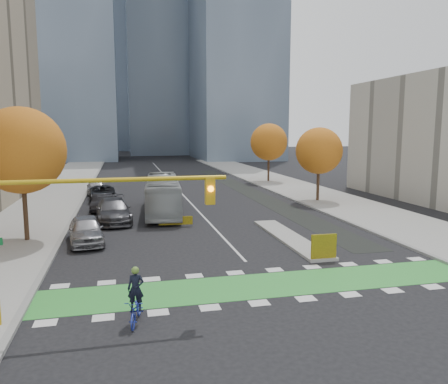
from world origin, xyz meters
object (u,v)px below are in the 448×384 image
parked_car_d (103,193)px  tree_west (21,150)px  tree_east_far (269,142)px  parked_car_e (96,187)px  tree_east_near (319,151)px  cyclist (136,304)px  hazard_board (324,246)px  traffic_signal_west (71,212)px  parked_car_b (102,202)px  parked_car_c (113,211)px  parked_car_a (86,230)px  bus (163,195)px

parked_car_d → tree_west: bearing=-108.4°
tree_west → parked_car_d: tree_west is taller
tree_east_far → parked_car_e: size_ratio=1.67×
tree_east_near → parked_car_d: size_ratio=1.33×
tree_west → tree_east_near: (24.00, 10.00, -0.75)m
cyclist → parked_car_e: cyclist is taller
tree_east_near → tree_east_far: (0.50, 16.00, 0.38)m
hazard_board → cyclist: 11.16m
tree_east_near → parked_car_e: 23.65m
traffic_signal_west → parked_car_e: (-1.07, 32.58, -3.26)m
hazard_board → tree_east_far: tree_east_far is taller
parked_car_b → tree_east_near: bearing=4.7°
hazard_board → tree_west: (-16.00, 7.80, 4.82)m
parked_car_c → parked_car_d: 10.31m
parked_car_a → parked_car_b: bearing=80.3°
tree_east_near → parked_car_a: tree_east_near is taller
tree_west → tree_east_far: bearing=46.7°
traffic_signal_west → parked_car_d: bearing=90.4°
tree_west → parked_car_d: 16.31m
hazard_board → parked_car_c: bearing=130.8°
cyclist → tree_east_near: bearing=64.2°
cyclist → parked_car_c: cyclist is taller
tree_west → cyclist: bearing=-64.7°
traffic_signal_west → cyclist: traffic_signal_west is taller
cyclist → parked_car_c: (-1.09, 17.94, 0.16)m
tree_west → parked_car_e: tree_west is taller
hazard_board → tree_west: 18.44m
hazard_board → parked_car_a: size_ratio=0.29×
tree_east_near → parked_car_a: (-20.43, -11.13, -4.04)m
hazard_board → tree_east_far: 35.13m
parked_car_b → parked_car_c: bearing=-73.9°
tree_east_far → traffic_signal_west: tree_east_far is taller
tree_east_far → parked_car_d: tree_east_far is taller
traffic_signal_west → cyclist: 4.00m
parked_car_b → parked_car_c: (1.05, -5.00, 0.16)m
parked_car_b → parked_car_c: parked_car_c is taller
tree_east_near → parked_car_d: tree_east_near is taller
cyclist → parked_car_e: 33.33m
traffic_signal_west → cyclist: bearing=-15.8°
tree_west → tree_east_near: tree_west is taller
parked_car_b → hazard_board: bearing=-51.6°
tree_east_near → parked_car_e: bearing=154.4°
tree_west → tree_east_near: size_ratio=1.16×
parked_car_e → bus: bearing=-69.4°
tree_west → parked_car_a: 6.08m
hazard_board → parked_car_d: 25.88m
tree_east_far → bus: size_ratio=0.69×
parked_car_d → parked_car_a: bearing=-95.0°
bus → parked_car_d: size_ratio=2.09×
bus → parked_car_c: bus is taller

